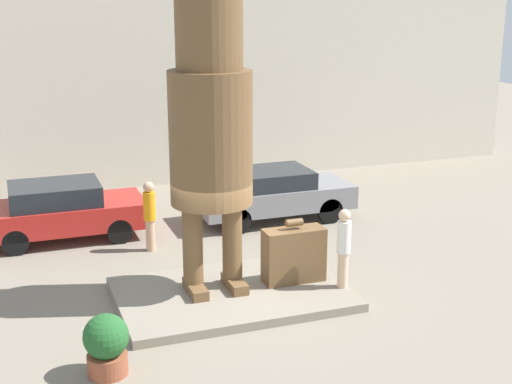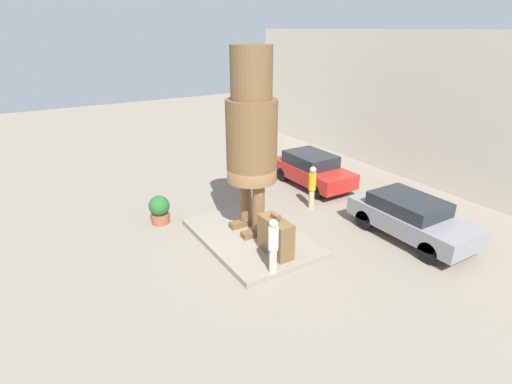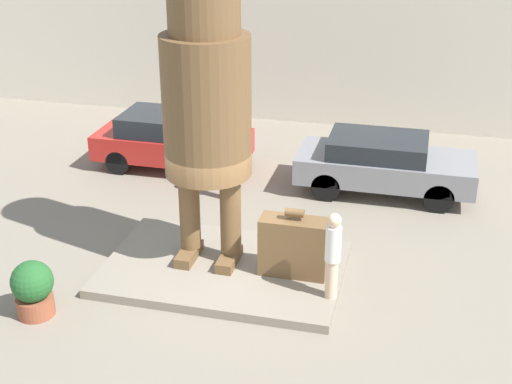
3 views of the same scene
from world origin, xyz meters
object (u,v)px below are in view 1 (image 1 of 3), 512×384
object	(u,v)px
giant_suitcase	(294,255)
parked_car_red	(62,210)
tourist	(344,245)
planter_pot	(106,344)
statue_figure	(210,119)
parked_car_grey	(272,192)
worker_hivis	(150,213)

from	to	relation	value
giant_suitcase	parked_car_red	bearing A→B (deg)	131.09
giant_suitcase	tourist	size ratio (longest dim) A/B	0.82
tourist	planter_pot	bearing A→B (deg)	-162.77
statue_figure	parked_car_grey	bearing A→B (deg)	55.86
statue_figure	parked_car_grey	world-z (taller)	statue_figure
statue_figure	worker_hivis	xyz separation A→B (m)	(-0.67, 3.22, -2.83)
parked_car_grey	statue_figure	bearing A→B (deg)	-124.14
tourist	planter_pot	world-z (taller)	tourist
tourist	parked_car_grey	distance (m)	5.42
statue_figure	tourist	xyz separation A→B (m)	(2.59, -0.86, -2.67)
parked_car_red	planter_pot	xyz separation A→B (m)	(0.05, -7.29, -0.24)
giant_suitcase	parked_car_grey	bearing A→B (deg)	74.32
parked_car_red	parked_car_grey	size ratio (longest dim) A/B	0.94
planter_pot	worker_hivis	distance (m)	6.01
giant_suitcase	parked_car_red	size ratio (longest dim) A/B	0.34
statue_figure	parked_car_red	bearing A→B (deg)	118.57
planter_pot	statue_figure	bearing A→B (deg)	43.62
tourist	parked_car_red	xyz separation A→B (m)	(-5.22, 5.69, -0.33)
statue_figure	parked_car_red	world-z (taller)	statue_figure
statue_figure	giant_suitcase	world-z (taller)	statue_figure
giant_suitcase	tourist	distance (m)	1.13
tourist	parked_car_red	distance (m)	7.73
parked_car_red	parked_car_grey	world-z (taller)	parked_car_red
planter_pot	worker_hivis	xyz separation A→B (m)	(1.92, 5.68, 0.41)
parked_car_grey	tourist	bearing A→B (deg)	-95.10
giant_suitcase	worker_hivis	world-z (taller)	worker_hivis
giant_suitcase	worker_hivis	bearing A→B (deg)	125.31
parked_car_red	parked_car_grey	bearing A→B (deg)	-3.00
giant_suitcase	planter_pot	xyz separation A→B (m)	(-4.33, -2.27, -0.22)
tourist	parked_car_red	world-z (taller)	tourist
parked_car_grey	planter_pot	size ratio (longest dim) A/B	4.03
planter_pot	worker_hivis	size ratio (longest dim) A/B	0.61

